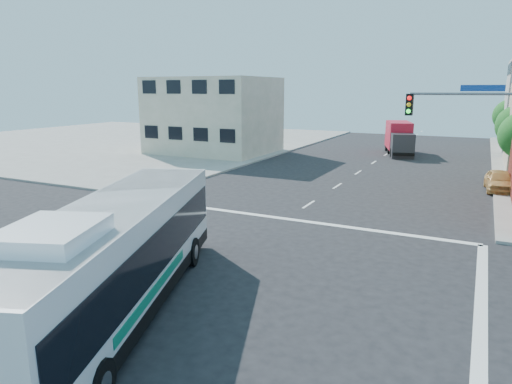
% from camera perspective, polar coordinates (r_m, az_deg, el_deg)
% --- Properties ---
extents(ground, '(120.00, 120.00, 0.00)m').
position_cam_1_polar(ground, '(16.70, -9.13, -11.50)').
color(ground, black).
rests_on(ground, ground).
extents(sidewalk_nw, '(50.00, 50.00, 0.15)m').
position_cam_1_polar(sidewalk_nw, '(64.95, -16.55, 6.29)').
color(sidewalk_nw, gray).
rests_on(sidewalk_nw, ground).
extents(building_west, '(12.06, 10.06, 8.00)m').
position_cam_1_polar(building_west, '(49.72, -5.28, 9.48)').
color(building_west, beige).
rests_on(building_west, ground).
extents(signal_mast_ne, '(7.91, 1.13, 8.07)m').
position_cam_1_polar(signal_mast_ne, '(22.99, 26.70, 6.84)').
color(signal_mast_ne, slate).
rests_on(signal_mast_ne, ground).
extents(street_tree_d, '(4.00, 4.00, 6.03)m').
position_cam_1_polar(street_tree_d, '(64.35, 29.31, 8.55)').
color(street_tree_d, '#3C2A16').
rests_on(street_tree_d, ground).
extents(transit_bus, '(7.06, 13.12, 3.84)m').
position_cam_1_polar(transit_bus, '(14.51, -17.18, -7.74)').
color(transit_bus, black).
rests_on(transit_bus, ground).
extents(box_truck, '(4.18, 7.82, 3.38)m').
position_cam_1_polar(box_truck, '(50.90, 17.47, 6.35)').
color(box_truck, '#2A2B30').
rests_on(box_truck, ground).
extents(parked_car, '(2.00, 4.33, 1.44)m').
position_cam_1_polar(parked_car, '(35.13, 28.14, 1.25)').
color(parked_car, tan).
rests_on(parked_car, ground).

